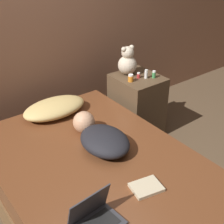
% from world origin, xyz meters
% --- Properties ---
extents(ground_plane, '(12.00, 12.00, 0.00)m').
position_xyz_m(ground_plane, '(0.00, 0.00, 0.00)').
color(ground_plane, brown).
extents(wall_back, '(8.00, 0.06, 2.60)m').
position_xyz_m(wall_back, '(0.00, 1.28, 1.30)').
color(wall_back, '#996B51').
rests_on(wall_back, ground_plane).
extents(bed, '(1.39, 2.01, 0.49)m').
position_xyz_m(bed, '(0.00, 0.00, 0.24)').
color(bed, brown).
rests_on(bed, ground_plane).
extents(nightstand, '(0.44, 0.49, 0.69)m').
position_xyz_m(nightstand, '(0.97, 0.64, 0.34)').
color(nightstand, brown).
rests_on(nightstand, ground_plane).
extents(pillow, '(0.60, 0.35, 0.14)m').
position_xyz_m(pillow, '(0.07, 0.79, 0.56)').
color(pillow, tan).
rests_on(pillow, bed).
extents(person_lying, '(0.37, 0.63, 0.19)m').
position_xyz_m(person_lying, '(0.14, 0.13, 0.57)').
color(person_lying, black).
rests_on(person_lying, bed).
extents(laptop, '(0.31, 0.23, 0.21)m').
position_xyz_m(laptop, '(-0.35, -0.49, 0.54)').
color(laptop, '#333338').
rests_on(laptop, bed).
extents(teddy_bear, '(0.20, 0.20, 0.30)m').
position_xyz_m(teddy_bear, '(0.93, 0.77, 0.82)').
color(teddy_bear, beige).
rests_on(teddy_bear, nightstand).
extents(bottle_green, '(0.04, 0.04, 0.07)m').
position_xyz_m(bottle_green, '(1.08, 0.53, 0.73)').
color(bottle_green, '#3D8E4C').
rests_on(bottle_green, nightstand).
extents(bottle_orange, '(0.05, 0.05, 0.07)m').
position_xyz_m(bottle_orange, '(0.84, 0.60, 0.73)').
color(bottle_orange, orange).
rests_on(bottle_orange, nightstand).
extents(bottle_white, '(0.03, 0.03, 0.09)m').
position_xyz_m(bottle_white, '(1.01, 0.57, 0.73)').
color(bottle_white, white).
rests_on(bottle_white, nightstand).
extents(bottle_red, '(0.03, 0.03, 0.06)m').
position_xyz_m(bottle_red, '(0.95, 0.62, 0.72)').
color(bottle_red, '#B72D2D').
rests_on(bottle_red, nightstand).
extents(book, '(0.23, 0.19, 0.02)m').
position_xyz_m(book, '(0.09, -0.46, 0.50)').
color(book, '#C6B793').
rests_on(book, bed).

